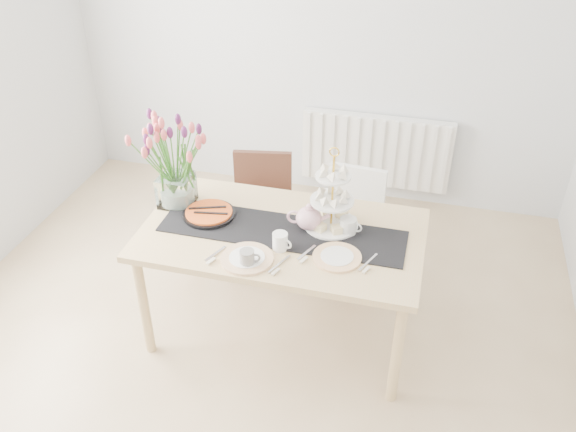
% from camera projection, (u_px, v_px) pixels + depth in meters
% --- Properties ---
extents(room_shell, '(4.50, 4.50, 4.50)m').
position_uv_depth(room_shell, '(217.00, 189.00, 2.79)').
color(room_shell, tan).
rests_on(room_shell, ground).
extents(radiator, '(1.20, 0.08, 0.60)m').
position_uv_depth(radiator, '(376.00, 151.00, 4.92)').
color(radiator, white).
rests_on(radiator, room_shell).
extents(dining_table, '(1.60, 0.90, 0.75)m').
position_uv_depth(dining_table, '(282.00, 243.00, 3.50)').
color(dining_table, tan).
rests_on(dining_table, ground).
extents(chair_brown, '(0.47, 0.47, 0.81)m').
position_uv_depth(chair_brown, '(262.00, 203.00, 4.23)').
color(chair_brown, '#371A14').
rests_on(chair_brown, ground).
extents(chair_white, '(0.43, 0.43, 0.78)m').
position_uv_depth(chair_white, '(352.00, 217.00, 4.12)').
color(chair_white, white).
rests_on(chair_white, ground).
extents(table_runner, '(1.40, 0.35, 0.01)m').
position_uv_depth(table_runner, '(282.00, 231.00, 3.46)').
color(table_runner, black).
rests_on(table_runner, dining_table).
extents(tulip_vase, '(0.70, 0.70, 0.60)m').
position_uv_depth(tulip_vase, '(171.00, 147.00, 3.49)').
color(tulip_vase, silver).
rests_on(tulip_vase, dining_table).
extents(cake_stand, '(0.31, 0.31, 0.46)m').
position_uv_depth(cake_stand, '(332.00, 207.00, 3.43)').
color(cake_stand, gold).
rests_on(cake_stand, dining_table).
extents(teapot, '(0.26, 0.21, 0.16)m').
position_uv_depth(teapot, '(309.00, 218.00, 3.44)').
color(teapot, silver).
rests_on(teapot, dining_table).
extents(cream_jug, '(0.11, 0.11, 0.10)m').
position_uv_depth(cream_jug, '(348.00, 226.00, 3.42)').
color(cream_jug, silver).
rests_on(cream_jug, dining_table).
extents(tart_tin, '(0.31, 0.31, 0.04)m').
position_uv_depth(tart_tin, '(209.00, 214.00, 3.58)').
color(tart_tin, black).
rests_on(tart_tin, dining_table).
extents(mug_grey, '(0.10, 0.10, 0.09)m').
position_uv_depth(mug_grey, '(247.00, 258.00, 3.18)').
color(mug_grey, gray).
rests_on(mug_grey, dining_table).
extents(mug_white, '(0.11, 0.11, 0.10)m').
position_uv_depth(mug_white, '(280.00, 241.00, 3.30)').
color(mug_white, white).
rests_on(mug_white, dining_table).
extents(plate_left, '(0.37, 0.37, 0.01)m').
position_uv_depth(plate_left, '(247.00, 258.00, 3.24)').
color(plate_left, silver).
rests_on(plate_left, dining_table).
extents(plate_right, '(0.35, 0.35, 0.01)m').
position_uv_depth(plate_right, '(337.00, 257.00, 3.25)').
color(plate_right, silver).
rests_on(plate_right, dining_table).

